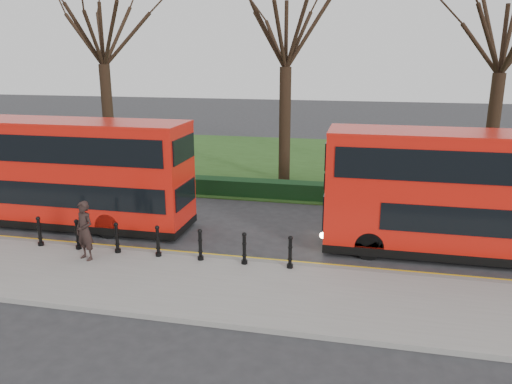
% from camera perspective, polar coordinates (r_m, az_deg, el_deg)
% --- Properties ---
extents(ground, '(120.00, 120.00, 0.00)m').
position_cam_1_polar(ground, '(17.90, -8.46, -6.13)').
color(ground, '#28282B').
rests_on(ground, ground).
extents(pavement, '(60.00, 4.00, 0.15)m').
position_cam_1_polar(pavement, '(15.34, -12.47, -9.82)').
color(pavement, gray).
rests_on(pavement, ground).
extents(kerb, '(60.00, 0.25, 0.16)m').
position_cam_1_polar(kerb, '(17.01, -9.66, -7.08)').
color(kerb, slate).
rests_on(kerb, ground).
extents(grass_verge, '(60.00, 18.00, 0.06)m').
position_cam_1_polar(grass_verge, '(31.79, 1.12, 3.61)').
color(grass_verge, '#264517').
rests_on(grass_verge, ground).
extents(hedge, '(60.00, 0.90, 0.80)m').
position_cam_1_polar(hedge, '(23.93, -2.76, 0.57)').
color(hedge, black).
rests_on(hedge, ground).
extents(yellow_line_outer, '(60.00, 0.10, 0.01)m').
position_cam_1_polar(yellow_line_outer, '(17.29, -9.28, -6.93)').
color(yellow_line_outer, yellow).
rests_on(yellow_line_outer, ground).
extents(yellow_line_inner, '(60.00, 0.10, 0.01)m').
position_cam_1_polar(yellow_line_inner, '(17.47, -9.04, -6.69)').
color(yellow_line_inner, yellow).
rests_on(yellow_line_inner, ground).
extents(tree_left, '(7.02, 7.02, 10.97)m').
position_cam_1_polar(tree_left, '(29.19, -17.30, 17.59)').
color(tree_left, black).
rests_on(tree_left, ground).
extents(tree_mid, '(6.91, 6.91, 10.80)m').
position_cam_1_polar(tree_mid, '(25.88, 3.48, 18.31)').
color(tree_mid, black).
rests_on(tree_mid, ground).
extents(tree_right, '(6.65, 6.65, 10.40)m').
position_cam_1_polar(tree_right, '(26.21, 26.56, 16.11)').
color(tree_right, black).
rests_on(tree_right, ground).
extents(bollard_row, '(8.85, 0.15, 1.00)m').
position_cam_1_polar(bollard_row, '(16.61, -11.16, -5.58)').
color(bollard_row, black).
rests_on(bollard_row, pavement).
extents(bus_lead, '(10.41, 2.39, 4.14)m').
position_cam_1_polar(bus_lead, '(20.84, -21.67, 2.02)').
color(bus_lead, red).
rests_on(bus_lead, ground).
extents(bus_rear, '(10.43, 2.40, 4.15)m').
position_cam_1_polar(bus_rear, '(17.83, 24.98, -0.45)').
color(bus_rear, red).
rests_on(bus_rear, ground).
extents(pedestrian, '(0.83, 0.69, 1.93)m').
position_cam_1_polar(pedestrian, '(16.83, -19.00, -4.20)').
color(pedestrian, black).
rests_on(pedestrian, pavement).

